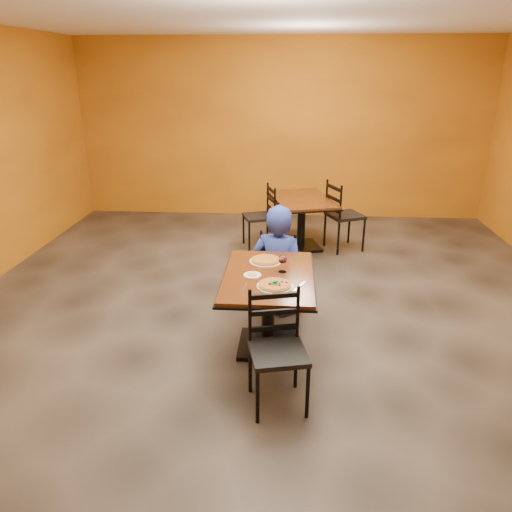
# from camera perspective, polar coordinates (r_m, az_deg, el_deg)

# --- Properties ---
(floor) EXTENTS (7.00, 8.00, 0.01)m
(floor) POSITION_cam_1_polar(r_m,az_deg,el_deg) (5.12, 1.69, -7.71)
(floor) COLOR black
(floor) RESTS_ON ground
(ceiling) EXTENTS (7.00, 8.00, 0.01)m
(ceiling) POSITION_cam_1_polar(r_m,az_deg,el_deg) (4.51, 2.15, 27.86)
(ceiling) COLOR white
(ceiling) RESTS_ON ground
(wall_back) EXTENTS (7.00, 0.01, 3.00)m
(wall_back) POSITION_cam_1_polar(r_m,az_deg,el_deg) (8.54, 3.07, 14.64)
(wall_back) COLOR orange
(wall_back) RESTS_ON ground
(table_main) EXTENTS (0.83, 1.23, 0.75)m
(table_main) POSITION_cam_1_polar(r_m,az_deg,el_deg) (4.42, 1.47, -4.53)
(table_main) COLOR #5A270E
(table_main) RESTS_ON floor
(table_second) EXTENTS (1.09, 1.35, 0.75)m
(table_second) POSITION_cam_1_polar(r_m,az_deg,el_deg) (7.03, 5.43, 5.26)
(table_second) COLOR #5A270E
(table_second) RESTS_ON floor
(chair_main_near) EXTENTS (0.50, 0.50, 0.93)m
(chair_main_near) POSITION_cam_1_polar(r_m,az_deg,el_deg) (3.73, 2.65, -11.45)
(chair_main_near) COLOR black
(chair_main_near) RESTS_ON floor
(chair_main_far) EXTENTS (0.49, 0.49, 0.90)m
(chair_main_far) POSITION_cam_1_polar(r_m,az_deg,el_deg) (5.34, 3.06, -1.17)
(chair_main_far) COLOR black
(chair_main_far) RESTS_ON floor
(chair_second_left) EXTENTS (0.52, 0.52, 0.92)m
(chair_second_left) POSITION_cam_1_polar(r_m,az_deg,el_deg) (7.07, 0.32, 4.64)
(chair_second_left) COLOR black
(chair_second_left) RESTS_ON floor
(chair_second_right) EXTENTS (0.60, 0.60, 1.01)m
(chair_second_right) POSITION_cam_1_polar(r_m,az_deg,el_deg) (7.09, 10.49, 4.70)
(chair_second_right) COLOR black
(chair_second_right) RESTS_ON floor
(diner) EXTENTS (0.68, 0.54, 1.19)m
(diner) POSITION_cam_1_polar(r_m,az_deg,el_deg) (5.13, 2.64, -0.33)
(diner) COLOR navy
(diner) RESTS_ON floor
(plate_main) EXTENTS (0.31, 0.31, 0.01)m
(plate_main) POSITION_cam_1_polar(r_m,az_deg,el_deg) (4.11, 2.24, -3.60)
(plate_main) COLOR white
(plate_main) RESTS_ON table_main
(pizza_main) EXTENTS (0.28, 0.28, 0.02)m
(pizza_main) POSITION_cam_1_polar(r_m,az_deg,el_deg) (4.10, 2.24, -3.39)
(pizza_main) COLOR maroon
(pizza_main) RESTS_ON plate_main
(plate_far) EXTENTS (0.31, 0.31, 0.01)m
(plate_far) POSITION_cam_1_polar(r_m,az_deg,el_deg) (4.63, 1.15, -0.62)
(plate_far) COLOR white
(plate_far) RESTS_ON table_main
(pizza_far) EXTENTS (0.28, 0.28, 0.02)m
(pizza_far) POSITION_cam_1_polar(r_m,az_deg,el_deg) (4.62, 1.15, -0.44)
(pizza_far) COLOR gold
(pizza_far) RESTS_ON plate_far
(side_plate) EXTENTS (0.16, 0.16, 0.01)m
(side_plate) POSITION_cam_1_polar(r_m,az_deg,el_deg) (4.32, -0.43, -2.28)
(side_plate) COLOR white
(side_plate) RESTS_ON table_main
(dip) EXTENTS (0.09, 0.09, 0.01)m
(dip) POSITION_cam_1_polar(r_m,az_deg,el_deg) (4.32, -0.43, -2.17)
(dip) COLOR tan
(dip) RESTS_ON side_plate
(wine_glass) EXTENTS (0.08, 0.08, 0.18)m
(wine_glass) POSITION_cam_1_polar(r_m,az_deg,el_deg) (4.37, 3.16, -0.81)
(wine_glass) COLOR white
(wine_glass) RESTS_ON table_main
(fork) EXTENTS (0.03, 0.19, 0.00)m
(fork) POSITION_cam_1_polar(r_m,az_deg,el_deg) (4.10, -1.49, -3.70)
(fork) COLOR silver
(fork) RESTS_ON table_main
(knife) EXTENTS (0.10, 0.20, 0.00)m
(knife) POSITION_cam_1_polar(r_m,az_deg,el_deg) (4.13, 5.20, -3.56)
(knife) COLOR silver
(knife) RESTS_ON table_main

